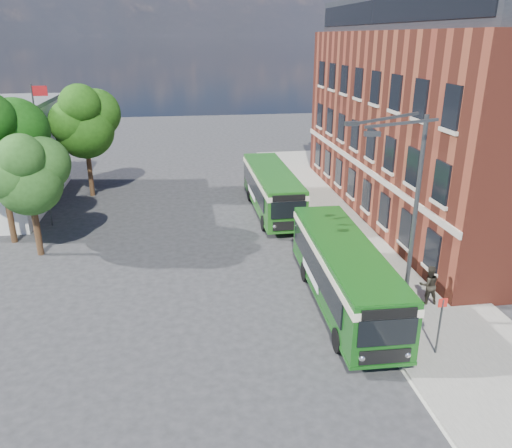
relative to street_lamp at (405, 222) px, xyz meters
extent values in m
plane|color=#29292B|center=(-4.84, 2.00, -4.79)|extent=(120.00, 120.00, 0.00)
cube|color=gray|center=(2.16, 10.00, -4.72)|extent=(6.00, 48.00, 0.15)
cube|color=beige|center=(-0.89, 10.00, -4.79)|extent=(0.12, 48.00, 0.01)
cube|color=maroon|center=(9.16, 14.00, 1.21)|extent=(12.00, 26.00, 12.00)
cube|color=beige|center=(3.12, 14.00, -1.19)|extent=(0.12, 26.00, 0.35)
cube|color=black|center=(9.16, 14.00, 8.31)|extent=(10.80, 24.80, 2.20)
cube|color=black|center=(3.73, 14.00, 8.31)|extent=(0.08, 24.00, 1.40)
cylinder|color=#393C3E|center=(-17.34, 15.00, -0.29)|extent=(0.10, 0.10, 9.00)
cube|color=#A01216|center=(-16.89, 15.00, 3.81)|extent=(0.90, 0.02, 0.60)
cylinder|color=#393C3E|center=(0.36, 0.00, -4.64)|extent=(0.44, 0.44, 0.30)
cylinder|color=#393C3E|center=(0.36, 0.00, -0.29)|extent=(0.18, 0.18, 9.00)
cube|color=#393C3E|center=(-0.87, -0.60, 4.01)|extent=(2.58, 0.46, 0.37)
cube|color=#393C3E|center=(-0.87, 0.60, 4.01)|extent=(2.58, 0.46, 0.37)
cube|color=#393C3E|center=(-2.11, -1.08, 3.76)|extent=(0.55, 0.22, 0.16)
cube|color=#393C3E|center=(-2.11, 1.08, 3.76)|extent=(0.55, 0.22, 0.16)
cylinder|color=#393C3E|center=(0.76, -2.20, -3.54)|extent=(0.08, 0.08, 2.50)
cube|color=red|center=(0.76, -2.20, -2.44)|extent=(0.35, 0.04, 0.35)
cube|color=#134B13|center=(-1.64, 2.20, -3.02)|extent=(2.80, 10.81, 2.45)
cube|color=#134B13|center=(-1.64, 2.20, -4.29)|extent=(2.84, 10.85, 0.14)
cube|color=black|center=(-2.91, 2.53, -2.89)|extent=(0.33, 8.94, 1.10)
cube|color=black|center=(-0.35, 2.46, -2.89)|extent=(0.33, 8.94, 1.10)
cube|color=#F7ECCB|center=(-1.64, 2.20, -2.19)|extent=(2.87, 10.87, 0.32)
cube|color=#134B13|center=(-1.64, 2.20, -1.83)|extent=(2.70, 10.71, 0.12)
cube|color=black|center=(-1.79, -3.21, -2.84)|extent=(2.15, 0.14, 1.05)
cube|color=black|center=(-1.79, -3.22, -2.09)|extent=(2.00, 0.14, 0.38)
cube|color=black|center=(-1.79, -3.22, -3.84)|extent=(1.90, 0.13, 0.55)
sphere|color=silver|center=(-2.64, -3.17, -3.84)|extent=(0.26, 0.26, 0.26)
sphere|color=silver|center=(-0.94, -3.22, -3.84)|extent=(0.26, 0.26, 0.26)
cube|color=black|center=(-1.48, 7.60, -2.79)|extent=(2.00, 0.14, 0.90)
cube|color=white|center=(-2.90, 3.23, -3.64)|extent=(0.13, 3.20, 0.45)
cylinder|color=black|center=(-2.91, -1.34, -4.29)|extent=(0.31, 1.01, 1.00)
cylinder|color=black|center=(-0.57, -1.41, -4.29)|extent=(0.31, 1.01, 1.00)
cylinder|color=black|center=(-2.73, 4.80, -4.29)|extent=(0.31, 1.01, 1.00)
cylinder|color=black|center=(-0.39, 4.73, -4.29)|extent=(0.31, 1.01, 1.00)
cube|color=#1E5A18|center=(-2.53, 15.61, -3.02)|extent=(2.58, 10.83, 2.45)
cube|color=#1E5A18|center=(-2.53, 15.61, -4.29)|extent=(2.62, 10.87, 0.14)
cube|color=black|center=(-3.81, 15.90, -2.89)|extent=(0.15, 9.01, 1.10)
cube|color=black|center=(-1.25, 15.92, -2.89)|extent=(0.15, 9.01, 1.10)
cube|color=#F3E8C8|center=(-2.53, 15.61, -2.19)|extent=(2.64, 10.89, 0.32)
cube|color=#1E5A18|center=(-2.53, 15.61, -1.83)|extent=(2.48, 10.73, 0.12)
cube|color=black|center=(-2.49, 10.18, -2.84)|extent=(2.15, 0.10, 1.05)
cube|color=black|center=(-2.49, 10.17, -2.09)|extent=(2.00, 0.10, 0.38)
cube|color=black|center=(-2.49, 10.17, -3.84)|extent=(1.90, 0.09, 0.55)
sphere|color=silver|center=(-3.34, 10.18, -3.84)|extent=(0.26, 0.26, 0.26)
sphere|color=silver|center=(-1.64, 10.19, -3.84)|extent=(0.26, 0.26, 0.26)
cube|color=black|center=(-2.57, 21.05, -2.79)|extent=(2.00, 0.10, 0.90)
cube|color=white|center=(-3.83, 16.60, -3.64)|extent=(0.06, 3.20, 0.45)
cylinder|color=black|center=(-3.67, 12.00, -4.29)|extent=(0.29, 1.00, 1.00)
cylinder|color=black|center=(-1.34, 12.01, -4.29)|extent=(0.29, 1.00, 1.00)
cylinder|color=black|center=(-3.72, 18.21, -4.29)|extent=(0.29, 1.00, 1.00)
cylinder|color=black|center=(-1.38, 18.22, -4.29)|extent=(0.29, 1.00, 1.00)
imported|color=black|center=(-0.08, -0.43, -3.75)|extent=(0.73, 0.56, 1.79)
imported|color=#28241D|center=(2.21, 1.51, -3.72)|extent=(0.97, 0.79, 1.85)
cylinder|color=#352313|center=(-16.89, 10.19, -3.29)|extent=(0.36, 0.36, 3.00)
sphere|color=#244F1A|center=(-16.89, 10.19, -0.56)|extent=(3.55, 3.55, 3.55)
sphere|color=#244F1A|center=(-16.21, 10.74, 0.33)|extent=(3.00, 3.00, 3.00)
sphere|color=#244F1A|center=(-17.50, 9.72, -0.01)|extent=(2.73, 2.73, 2.73)
sphere|color=#244F1A|center=(-16.89, 9.51, 1.01)|extent=(2.46, 2.46, 2.46)
cylinder|color=#352313|center=(-18.92, 12.35, -2.87)|extent=(0.36, 0.36, 3.85)
sphere|color=#123E0C|center=(-18.05, 13.05, 1.76)|extent=(3.85, 3.85, 3.85)
cylinder|color=#352313|center=(-15.71, 21.35, -2.96)|extent=(0.36, 0.36, 3.65)
sphere|color=#1B450E|center=(-15.71, 21.35, 0.36)|extent=(4.32, 4.32, 4.32)
sphere|color=#1B450E|center=(-14.87, 22.01, 1.44)|extent=(3.65, 3.65, 3.65)
sphere|color=#1B450E|center=(-16.45, 20.77, 1.02)|extent=(3.32, 3.32, 3.32)
sphere|color=#1B450E|center=(-15.71, 20.52, 2.27)|extent=(2.99, 2.99, 2.99)
camera|label=1|loc=(-8.57, -17.37, 6.90)|focal=35.00mm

